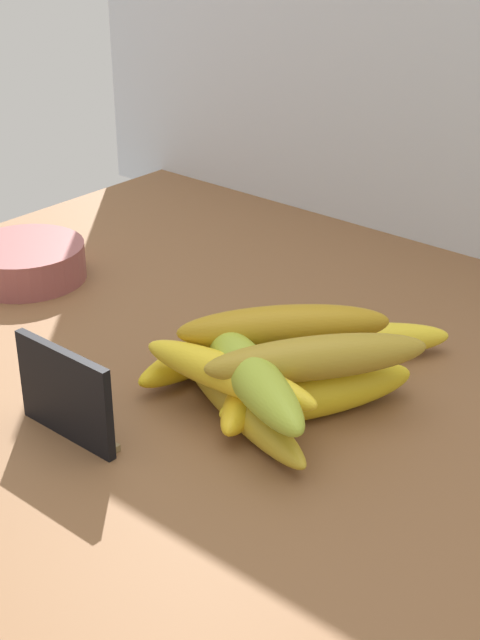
{
  "coord_description": "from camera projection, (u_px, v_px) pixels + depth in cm",
  "views": [
    {
      "loc": [
        44.84,
        -59.98,
        47.6
      ],
      "look_at": [
        -5.68,
        -0.88,
        8.0
      ],
      "focal_mm": 52.07,
      "sensor_mm": 36.0,
      "label": 1
    }
  ],
  "objects": [
    {
      "name": "chalkboard_sign",
      "position": [
        66.0,
        397.0,
        0.77
      ],
      "size": [
        11.0,
        1.8,
        8.4
      ],
      "color": "black",
      "rests_on": "counter_top"
    },
    {
      "name": "banana_9",
      "position": [
        317.0,
        358.0,
        0.79
      ],
      "size": [
        14.98,
        17.89,
        3.84
      ],
      "primitive_type": "ellipsoid",
      "rotation": [
        0.0,
        0.0,
        4.06
      ],
      "color": "#AA8A28",
      "rests_on": "banana_1"
    },
    {
      "name": "banana_8",
      "position": [
        252.0,
        376.0,
        0.77
      ],
      "size": [
        18.36,
        12.12,
        4.1
      ],
      "primitive_type": "ellipsoid",
      "rotation": [
        0.0,
        0.0,
        5.81
      ],
      "color": "#A1B834",
      "rests_on": "banana_3"
    },
    {
      "name": "counter_top",
      "position": [
        292.0,
        396.0,
        0.88
      ],
      "size": [
        110.0,
        76.0,
        3.0
      ],
      "primitive_type": "cube",
      "color": "brown",
      "rests_on": "ground"
    },
    {
      "name": "banana_7",
      "position": [
        284.0,
        327.0,
        0.83
      ],
      "size": [
        16.02,
        17.03,
        4.05
      ],
      "primitive_type": "ellipsoid",
      "rotation": [
        0.0,
        0.0,
        3.97
      ],
      "color": "#AF831A",
      "rests_on": "banana_0"
    },
    {
      "name": "banana_3",
      "position": [
        241.0,
        406.0,
        0.8
      ],
      "size": [
        20.28,
        10.13,
        3.24
      ],
      "primitive_type": "ellipsoid",
      "rotation": [
        0.0,
        0.0,
        5.93
      ],
      "color": "gold",
      "rests_on": "counter_top"
    },
    {
      "name": "banana_5",
      "position": [
        260.0,
        378.0,
        0.84
      ],
      "size": [
        10.95,
        18.94,
        3.91
      ],
      "primitive_type": "ellipsoid",
      "rotation": [
        0.0,
        0.0,
        5.11
      ],
      "color": "yellow",
      "rests_on": "counter_top"
    },
    {
      "name": "banana_6",
      "position": [
        229.0,
        375.0,
        0.78
      ],
      "size": [
        17.84,
        4.78,
        3.32
      ],
      "primitive_type": "ellipsoid",
      "rotation": [
        0.0,
        0.0,
        6.37
      ],
      "color": "yellow",
      "rests_on": "banana_3"
    },
    {
      "name": "banana_0",
      "position": [
        294.0,
        367.0,
        0.85
      ],
      "size": [
        11.39,
        16.64,
        4.34
      ],
      "primitive_type": "ellipsoid",
      "rotation": [
        0.0,
        0.0,
        4.24
      ],
      "color": "#A9C024",
      "rests_on": "counter_top"
    },
    {
      "name": "banana_4",
      "position": [
        217.0,
        347.0,
        0.89
      ],
      "size": [
        4.89,
        19.72,
        3.57
      ],
      "primitive_type": "ellipsoid",
      "rotation": [
        0.0,
        0.0,
        4.64
      ],
      "color": "yellow",
      "rests_on": "counter_top"
    },
    {
      "name": "fruit_bowl",
      "position": [
        26.0,
        262.0,
        1.07
      ],
      "size": [
        13.7,
        13.7,
        4.16
      ],
      "primitive_type": "cylinder",
      "color": "#954D4C",
      "rests_on": "counter_top"
    },
    {
      "name": "banana_1",
      "position": [
        318.0,
        393.0,
        0.81
      ],
      "size": [
        12.12,
        18.48,
        4.17
      ],
      "primitive_type": "ellipsoid",
      "rotation": [
        0.0,
        0.0,
        4.24
      ],
      "color": "gold",
      "rests_on": "counter_top"
    },
    {
      "name": "banana_2",
      "position": [
        355.0,
        342.0,
        0.9
      ],
      "size": [
        15.24,
        16.4,
        3.57
      ],
      "primitive_type": "ellipsoid",
      "rotation": [
        0.0,
        0.0,
        0.84
      ],
      "color": "yellow",
      "rests_on": "counter_top"
    }
  ]
}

